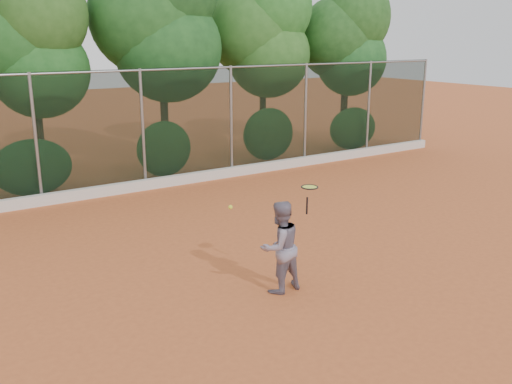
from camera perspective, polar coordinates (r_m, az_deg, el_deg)
ground at (r=11.51m, az=2.76°, el=-7.12°), size 80.00×80.00×0.00m
concrete_curb at (r=17.17m, az=-10.74°, el=0.77°), size 24.00×0.20×0.30m
tennis_player at (r=10.03m, az=2.40°, el=-5.50°), size 0.85×0.68×1.66m
chainlink_fence at (r=16.99m, az=-11.27°, el=6.48°), size 24.09×0.09×3.50m
foliage_backdrop at (r=18.47m, az=-15.74°, el=14.83°), size 23.70×3.63×7.55m
tennis_racket at (r=9.84m, az=5.35°, el=0.28°), size 0.32×0.32×0.52m
tennis_ball_in_flight at (r=9.03m, az=-2.57°, el=-1.53°), size 0.07×0.07×0.07m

